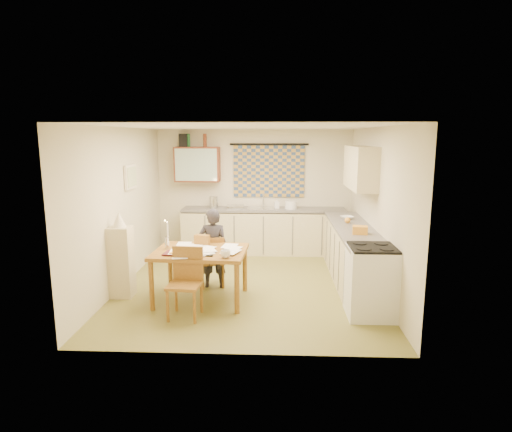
{
  "coord_description": "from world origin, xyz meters",
  "views": [
    {
      "loc": [
        0.41,
        -6.58,
        2.36
      ],
      "look_at": [
        0.12,
        0.2,
        1.09
      ],
      "focal_mm": 30.0,
      "sensor_mm": 36.0,
      "label": 1
    }
  ],
  "objects_px": {
    "dining_table": "(201,275)",
    "person": "(213,248)",
    "counter_back": "(264,231)",
    "shelf_stand": "(121,262)",
    "counter_right": "(353,256)",
    "chair_far": "(212,270)",
    "stove": "(371,281)"
  },
  "relations": [
    {
      "from": "stove",
      "to": "dining_table",
      "type": "relative_size",
      "value": 0.7
    },
    {
      "from": "counter_back",
      "to": "stove",
      "type": "distance_m",
      "value": 3.43
    },
    {
      "from": "counter_back",
      "to": "person",
      "type": "bearing_deg",
      "value": -109.7
    },
    {
      "from": "dining_table",
      "to": "person",
      "type": "relative_size",
      "value": 1.07
    },
    {
      "from": "chair_far",
      "to": "shelf_stand",
      "type": "height_order",
      "value": "shelf_stand"
    },
    {
      "from": "stove",
      "to": "dining_table",
      "type": "height_order",
      "value": "stove"
    },
    {
      "from": "counter_right",
      "to": "shelf_stand",
      "type": "bearing_deg",
      "value": -167.69
    },
    {
      "from": "counter_back",
      "to": "chair_far",
      "type": "relative_size",
      "value": 4.01
    },
    {
      "from": "counter_back",
      "to": "shelf_stand",
      "type": "bearing_deg",
      "value": -128.87
    },
    {
      "from": "shelf_stand",
      "to": "dining_table",
      "type": "bearing_deg",
      "value": -4.6
    },
    {
      "from": "counter_back",
      "to": "shelf_stand",
      "type": "xyz_separation_m",
      "value": [
        -2.04,
        -2.53,
        0.08
      ]
    },
    {
      "from": "counter_right",
      "to": "dining_table",
      "type": "distance_m",
      "value": 2.5
    },
    {
      "from": "counter_back",
      "to": "chair_far",
      "type": "distance_m",
      "value": 2.18
    },
    {
      "from": "counter_back",
      "to": "person",
      "type": "xyz_separation_m",
      "value": [
        -0.74,
        -2.07,
        0.18
      ]
    },
    {
      "from": "stove",
      "to": "shelf_stand",
      "type": "relative_size",
      "value": 0.9
    },
    {
      "from": "stove",
      "to": "chair_far",
      "type": "height_order",
      "value": "stove"
    },
    {
      "from": "stove",
      "to": "shelf_stand",
      "type": "bearing_deg",
      "value": 171.16
    },
    {
      "from": "dining_table",
      "to": "shelf_stand",
      "type": "relative_size",
      "value": 1.28
    },
    {
      "from": "person",
      "to": "shelf_stand",
      "type": "xyz_separation_m",
      "value": [
        -1.3,
        -0.46,
        -0.1
      ]
    },
    {
      "from": "chair_far",
      "to": "counter_back",
      "type": "bearing_deg",
      "value": -123.67
    },
    {
      "from": "dining_table",
      "to": "chair_far",
      "type": "height_order",
      "value": "chair_far"
    },
    {
      "from": "counter_back",
      "to": "dining_table",
      "type": "bearing_deg",
      "value": -107.83
    },
    {
      "from": "dining_table",
      "to": "person",
      "type": "xyz_separation_m",
      "value": [
        0.1,
        0.56,
        0.25
      ]
    },
    {
      "from": "shelf_stand",
      "to": "person",
      "type": "bearing_deg",
      "value": 19.53
    },
    {
      "from": "chair_far",
      "to": "shelf_stand",
      "type": "xyz_separation_m",
      "value": [
        -1.27,
        -0.5,
        0.27
      ]
    },
    {
      "from": "counter_right",
      "to": "shelf_stand",
      "type": "distance_m",
      "value": 3.62
    },
    {
      "from": "counter_right",
      "to": "person",
      "type": "distance_m",
      "value": 2.27
    },
    {
      "from": "counter_right",
      "to": "shelf_stand",
      "type": "xyz_separation_m",
      "value": [
        -3.54,
        -0.77,
        0.08
      ]
    },
    {
      "from": "dining_table",
      "to": "person",
      "type": "distance_m",
      "value": 0.62
    },
    {
      "from": "shelf_stand",
      "to": "chair_far",
      "type": "bearing_deg",
      "value": 21.47
    },
    {
      "from": "counter_right",
      "to": "person",
      "type": "bearing_deg",
      "value": -172.09
    },
    {
      "from": "counter_back",
      "to": "shelf_stand",
      "type": "height_order",
      "value": "shelf_stand"
    }
  ]
}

